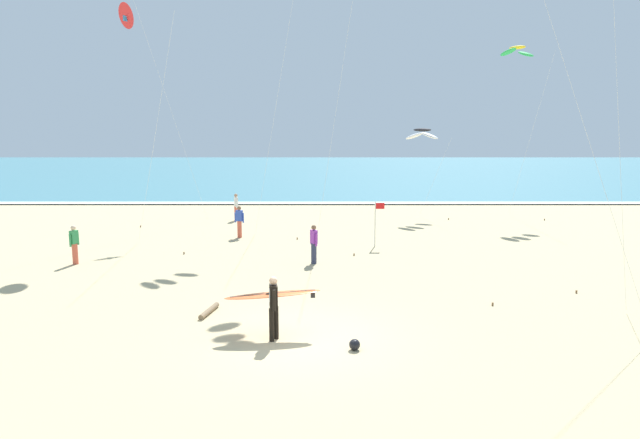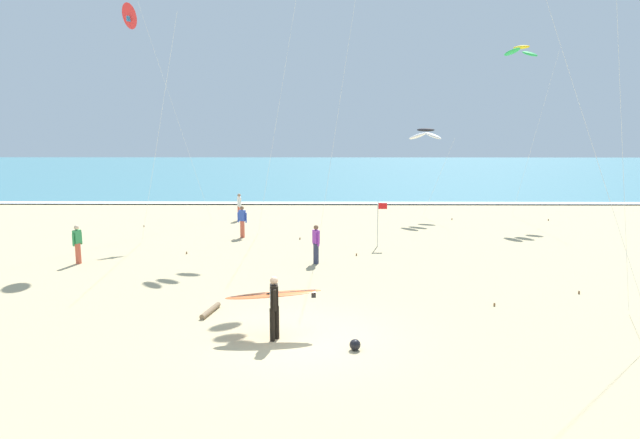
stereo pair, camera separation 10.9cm
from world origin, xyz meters
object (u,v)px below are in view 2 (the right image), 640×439
Objects in this scene: kite_arc_golden_close at (521,51)px; bystander_green_top at (78,244)px; bystander_blue_top at (242,221)px; kite_delta_scarlet_near at (131,17)px; kite_arc_charcoal_far at (426,134)px; lifeguard_flag at (379,220)px; driftwood_log at (210,311)px; beach_ball at (355,345)px; surfer_lead at (274,299)px; bystander_purple_top at (316,244)px; bystander_white_top at (239,207)px.

kite_arc_golden_close reaches higher than bystander_green_top.
kite_delta_scarlet_near is at bearing -163.56° from bystander_blue_top.
kite_arc_charcoal_far is at bearing -174.08° from kite_arc_golden_close.
driftwood_log is at bearing -121.64° from lifeguard_flag.
beach_ball is 5.03m from driftwood_log.
bystander_green_top is at bearing -142.60° from kite_arc_charcoal_far.
driftwood_log is (0.71, -11.73, -0.73)m from bystander_blue_top.
kite_arc_golden_close is 6.45× the size of bystander_green_top.
surfer_lead is 17.13m from kite_delta_scarlet_near.
kite_delta_scarlet_near is at bearing -151.39° from kite_arc_charcoal_far.
surfer_lead is at bearing -108.33° from lifeguard_flag.
beach_ball is (1.11, -9.07, -0.67)m from bystander_purple_top.
kite_delta_scarlet_near is (-7.41, 12.32, 9.30)m from surfer_lead.
bystander_white_top is 1.00× the size of bystander_green_top.
bystander_purple_top is at bearing -117.76° from kite_arc_charcoal_far.
lifeguard_flag is at bearing 49.45° from bystander_purple_top.
surfer_lead reaches higher than bystander_green_top.
kite_arc_golden_close reaches higher than bystander_white_top.
bystander_purple_top is at bearing 0.53° from bystander_green_top.
driftwood_log is (1.64, -16.98, -0.73)m from bystander_white_top.
kite_arc_golden_close is at bearing 6.97° from bystander_white_top.
lifeguard_flag is (11.23, -0.79, -9.09)m from kite_delta_scarlet_near.
kite_arc_charcoal_far is at bearing 76.00° from beach_ball.
surfer_lead is at bearing 157.55° from beach_ball.
bystander_white_top is 10.58m from lifeguard_flag.
beach_ball is 0.22× the size of driftwood_log.
driftwood_log is at bearing -128.50° from kite_arc_golden_close.
kite_arc_golden_close is at bearing 5.92° from kite_arc_charcoal_far.
kite_arc_golden_close is (20.46, 8.66, -0.43)m from kite_delta_scarlet_near.
bystander_green_top is 9.05m from driftwood_log.
kite_arc_golden_close is at bearing 63.35° from beach_ball.
bystander_green_top and bystander_purple_top have the same top height.
kite_delta_scarlet_near is 10.68m from bystander_blue_top.
surfer_lead is 2.44m from beach_ball.
surfer_lead is 1.64× the size of bystander_blue_top.
kite_delta_scarlet_near is at bearing -157.06° from kite_arc_golden_close.
bystander_blue_top is 1.00× the size of bystander_green_top.
driftwood_log is at bearing -84.49° from bystander_white_top.
kite_arc_charcoal_far is 3.39× the size of bystander_blue_top.
kite_arc_charcoal_far is 19.23× the size of beach_ball.
bystander_green_top is at bearing -149.36° from kite_arc_golden_close.
bystander_white_top is 11.89m from bystander_green_top.
kite_arc_charcoal_far is 12.91m from bystander_blue_top.
bystander_white_top is 1.00× the size of bystander_purple_top.
kite_delta_scarlet_near is 12.18m from bystander_white_top.
bystander_purple_top is (4.70, -10.72, 0.00)m from bystander_white_top.
bystander_green_top is at bearing 140.13° from beach_ball.
driftwood_log is (-2.08, 1.95, -0.97)m from surfer_lead.
bystander_blue_top is 15.36m from beach_ball.
bystander_green_top is at bearing -164.71° from lifeguard_flag.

